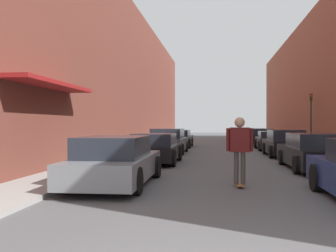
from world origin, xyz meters
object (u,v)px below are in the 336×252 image
object	(u,v)px
parked_car_right_2	(285,144)
traffic_light	(311,115)
parked_car_left_3	(178,139)
parked_car_right_5	(255,135)
parked_car_left_0	(115,162)
parked_car_left_2	(168,142)
skateboarder	(240,144)
parked_car_right_1	(315,152)
parked_car_right_4	(261,137)
parked_car_left_1	(155,149)
parked_car_right_3	(271,141)

from	to	relation	value
parked_car_right_2	traffic_light	bearing A→B (deg)	63.15
parked_car_left_3	parked_car_right_5	bearing A→B (deg)	56.14
parked_car_left_3	parked_car_right_5	size ratio (longest dim) A/B	0.93
parked_car_left_0	parked_car_left_2	bearing A→B (deg)	90.03
parked_car_right_2	skateboarder	world-z (taller)	skateboarder
parked_car_right_1	parked_car_right_2	bearing A→B (deg)	91.04
parked_car_right_1	traffic_light	size ratio (longest dim) A/B	1.38
parked_car_right_1	parked_car_right_4	world-z (taller)	parked_car_right_1
parked_car_left_1	parked_car_right_4	xyz separation A→B (m)	(6.11, 14.80, 0.02)
skateboarder	traffic_light	size ratio (longest dim) A/B	0.54
parked_car_right_3	parked_car_right_5	world-z (taller)	parked_car_right_5
parked_car_left_1	parked_car_left_2	xyz separation A→B (m)	(-0.15, 5.42, 0.05)
parked_car_left_0	parked_car_left_3	bearing A→B (deg)	90.11
skateboarder	parked_car_right_4	bearing A→B (deg)	81.93
parked_car_left_3	parked_car_right_3	world-z (taller)	parked_car_left_3
parked_car_right_1	parked_car_right_3	xyz separation A→B (m)	(-0.08, 10.40, -0.05)
skateboarder	traffic_light	distance (m)	15.44
parked_car_right_1	parked_car_right_2	world-z (taller)	parked_car_right_2
parked_car_left_0	parked_car_right_3	xyz separation A→B (m)	(6.21, 14.67, -0.05)
parked_car_right_4	parked_car_right_5	size ratio (longest dim) A/B	1.03
parked_car_right_5	parked_car_left_3	bearing A→B (deg)	-123.86
parked_car_right_2	parked_car_right_5	bearing A→B (deg)	89.63
parked_car_left_0	parked_car_right_4	world-z (taller)	parked_car_left_0
parked_car_left_2	parked_car_right_3	xyz separation A→B (m)	(6.22, 3.55, -0.07)
parked_car_left_3	parked_car_right_2	distance (m)	9.36
parked_car_left_2	parked_car_left_1	bearing A→B (deg)	-88.45
parked_car_left_1	parked_car_right_5	size ratio (longest dim) A/B	0.86
parked_car_right_4	traffic_light	xyz separation A→B (m)	(2.39, -5.89, 1.62)
parked_car_right_4	parked_car_right_5	distance (m)	5.73
parked_car_right_1	parked_car_right_3	size ratio (longest dim) A/B	1.18
parked_car_left_3	parked_car_right_5	distance (m)	11.37
skateboarder	parked_car_left_3	bearing A→B (deg)	101.51
parked_car_right_1	parked_car_right_4	distance (m)	16.23
parked_car_left_1	parked_car_right_4	world-z (taller)	parked_car_right_4
parked_car_left_0	parked_car_right_1	bearing A→B (deg)	34.18
parked_car_left_2	parked_car_right_5	world-z (taller)	parked_car_left_2
parked_car_left_1	parked_car_right_3	size ratio (longest dim) A/B	0.99
parked_car_right_2	traffic_light	distance (m)	5.62
skateboarder	traffic_light	bearing A→B (deg)	69.98
parked_car_right_4	parked_car_right_3	bearing A→B (deg)	-90.32
parked_car_left_1	traffic_light	xyz separation A→B (m)	(8.49, 8.91, 1.64)
parked_car_right_3	parked_car_left_3	bearing A→B (deg)	161.25
traffic_light	parked_car_left_1	bearing A→B (deg)	-133.61
parked_car_left_0	parked_car_right_2	distance (m)	11.60
parked_car_left_0	parked_car_right_2	xyz separation A→B (m)	(6.20, 9.80, 0.01)
parked_car_right_3	traffic_light	world-z (taller)	traffic_light
parked_car_right_1	parked_car_right_3	distance (m)	10.40
parked_car_left_3	parked_car_right_5	xyz separation A→B (m)	(6.33, 9.44, 0.01)
parked_car_right_4	parked_car_left_3	bearing A→B (deg)	-149.41
parked_car_right_1	parked_car_right_3	bearing A→B (deg)	90.46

